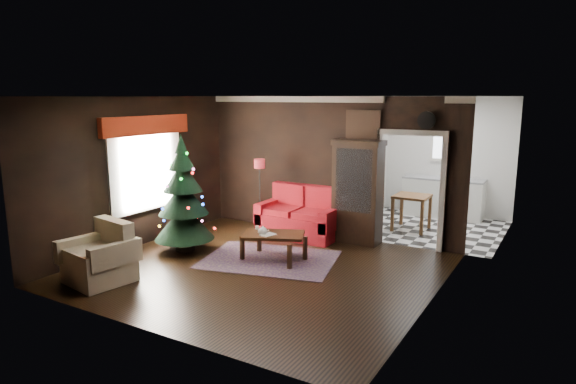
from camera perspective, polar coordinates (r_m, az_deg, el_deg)
The scene contains 26 objects.
floor at distance 8.28m, azimuth -3.18°, elevation -8.87°, with size 5.50×5.50×0.00m, color black.
ceiling at distance 7.79m, azimuth -3.40°, elevation 10.89°, with size 5.50×5.50×0.00m, color white.
wall_back at distance 10.07m, azimuth 4.60°, elevation 2.90°, with size 5.50×5.50×0.00m, color black.
wall_front at distance 6.04m, azimuth -16.51°, elevation -2.98°, with size 5.50×5.50×0.00m, color black.
wall_left at distance 9.69m, azimuth -16.99°, elevation 2.14°, with size 5.50×5.50×0.00m, color black.
wall_right at distance 6.82m, azimuth 16.38°, elevation -1.40°, with size 5.50×5.50×0.00m, color black.
doorway at distance 9.52m, azimuth 13.82°, elevation 0.01°, with size 1.10×0.10×2.10m, color silver, non-canonical shape.
left_window at distance 9.79m, azimuth -15.99°, elevation 2.57°, with size 0.05×1.60×1.40m, color white.
valance at distance 9.65m, azimuth -15.91°, elevation 7.36°, with size 0.12×2.10×0.35m, color maroon.
kitchen_floor at distance 11.17m, azimuth 15.79°, elevation -4.01°, with size 3.00×3.00×0.00m, color white.
kitchen_window at distance 12.27m, azimuth 17.93°, elevation 5.26°, with size 0.70×0.06×0.70m, color white.
rug at distance 8.74m, azimuth -2.11°, elevation -7.73°, with size 2.24×1.63×0.01m, color #2F252C.
loveseat at distance 10.02m, azimuth 1.34°, elevation -2.35°, with size 1.70×0.90×1.00m, color maroon, non-canonical shape.
curio_cabinet at distance 9.63m, azimuth 7.98°, elevation -0.26°, with size 0.90×0.45×1.90m, color black, non-canonical shape.
floor_lamp at distance 10.28m, azimuth -3.25°, elevation -0.14°, with size 0.24×0.24×1.42m, color black, non-canonical shape.
christmas_tree at distance 9.13m, azimuth -11.93°, elevation -0.36°, with size 1.08×1.08×2.06m, color black, non-canonical shape.
armchair at distance 8.12m, azimuth -20.89°, elevation -6.57°, with size 0.89×0.89×0.91m, color #D7B37C, non-canonical shape.
coffee_table at distance 8.66m, azimuth -1.66°, elevation -6.26°, with size 1.03×0.62×0.46m, color black, non-canonical shape.
teapot at distance 8.49m, azimuth -2.89°, elevation -4.45°, with size 0.16×0.16×0.15m, color silver, non-canonical shape.
cup_a at distance 8.89m, azimuth -3.58°, elevation -4.07°, with size 0.06×0.06×0.06m, color white.
cup_b at distance 8.63m, azimuth -3.24°, elevation -4.51°, with size 0.07×0.07×0.06m, color silver.
book at distance 8.52m, azimuth -2.74°, elevation -4.07°, with size 0.18×0.02×0.25m, color tan.
wall_clock at distance 9.25m, azimuth 15.60°, elevation 7.92°, with size 0.32×0.32×0.06m, color white.
painting at distance 9.64m, azimuth 8.61°, elevation 7.53°, with size 0.62×0.05×0.52m, color #C17C53.
kitchen_counter at distance 12.21m, azimuth 17.33°, elevation -0.67°, with size 1.80×0.60×0.90m, color white.
kitchen_table at distance 10.87m, azimuth 13.96°, elevation -2.29°, with size 0.70×0.70×0.75m, color brown, non-canonical shape.
Camera 1 is at (4.31, -6.49, 2.81)m, focal length 31.02 mm.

